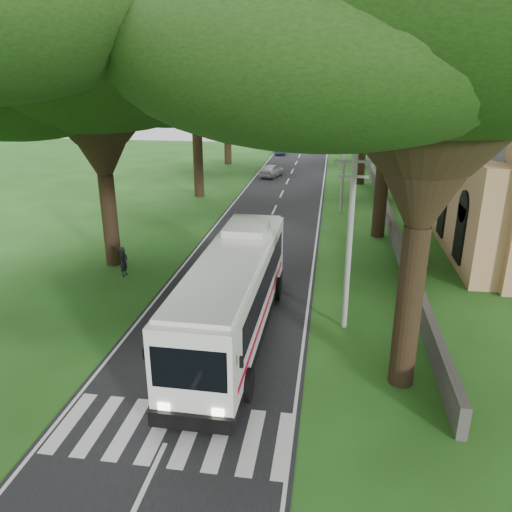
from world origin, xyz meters
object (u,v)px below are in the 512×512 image
(pole_near, at_px, (350,238))
(distant_car_b, at_px, (279,149))
(pedestrian, at_px, (124,261))
(coach_bus, at_px, (234,293))
(distant_car_a, at_px, (272,170))
(pole_mid, at_px, (344,162))
(distant_car_c, at_px, (322,147))
(pole_far, at_px, (342,134))

(pole_near, height_order, distant_car_b, pole_near)
(distant_car_b, relative_size, pedestrian, 2.54)
(pole_near, relative_size, distant_car_b, 1.85)
(coach_bus, relative_size, pedestrian, 7.60)
(coach_bus, distance_m, distant_car_a, 36.02)
(pole_mid, bearing_deg, distant_car_c, 94.12)
(distant_car_c, bearing_deg, pole_far, 96.47)
(pole_mid, distance_m, coach_bus, 22.15)
(pole_far, xyz_separation_m, distant_car_a, (-7.49, -5.65, -3.45))
(coach_bus, relative_size, distant_car_b, 3.00)
(pedestrian, bearing_deg, distant_car_c, -8.43)
(distant_car_c, bearing_deg, pole_near, 89.45)
(pole_mid, relative_size, coach_bus, 0.62)
(pole_far, height_order, coach_bus, pole_far)
(distant_car_a, distance_m, distant_car_b, 17.16)
(pole_mid, bearing_deg, pole_near, -90.00)
(distant_car_a, bearing_deg, coach_bus, 109.60)
(pole_near, relative_size, pedestrian, 4.70)
(distant_car_a, bearing_deg, pole_near, 117.45)
(pole_near, height_order, distant_car_a, pole_near)
(coach_bus, xyz_separation_m, distant_car_c, (2.20, 56.27, -1.39))
(pole_far, distance_m, coach_bus, 41.86)
(pedestrian, bearing_deg, pole_far, -16.40)
(pole_far, bearing_deg, pole_near, -90.00)
(distant_car_b, xyz_separation_m, distant_car_c, (6.00, 3.25, -0.09))
(pole_mid, xyz_separation_m, pedestrian, (-12.14, -15.66, -3.33))
(pedestrian, bearing_deg, pole_mid, -35.38)
(coach_bus, bearing_deg, pole_mid, 78.47)
(pole_near, xyz_separation_m, coach_bus, (-4.70, -1.54, -2.13))
(coach_bus, bearing_deg, pole_near, 18.91)
(distant_car_a, bearing_deg, pedestrian, 96.35)
(distant_car_c, bearing_deg, pedestrian, 76.01)
(pole_mid, height_order, distant_car_b, pole_mid)
(distant_car_a, distance_m, pedestrian, 30.37)
(pole_far, bearing_deg, distant_car_c, 99.63)
(distant_car_b, distance_m, distant_car_c, 6.83)
(coach_bus, height_order, distant_car_c, coach_bus)
(distant_car_b, relative_size, distant_car_c, 1.00)
(pole_far, distance_m, distant_car_c, 15.35)
(pole_near, distance_m, pole_far, 40.00)
(pole_mid, relative_size, pedestrian, 4.70)
(distant_car_b, height_order, distant_car_c, distant_car_b)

